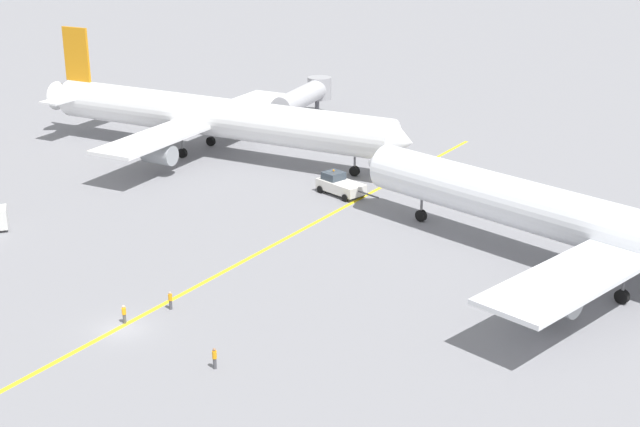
% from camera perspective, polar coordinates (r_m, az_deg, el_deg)
% --- Properties ---
extents(ground_plane, '(600.00, 600.00, 0.00)m').
position_cam_1_polar(ground_plane, '(77.49, -12.36, -7.13)').
color(ground_plane, gray).
extents(taxiway_stripe, '(14.98, 119.18, 0.01)m').
position_cam_1_polar(taxiway_stripe, '(84.23, -7.74, -4.55)').
color(taxiway_stripe, yellow).
rests_on(taxiway_stripe, ground).
extents(airliner_at_gate_left, '(57.26, 39.34, 15.77)m').
position_cam_1_polar(airliner_at_gate_left, '(123.90, -6.70, 6.05)').
color(airliner_at_gate_left, white).
rests_on(airliner_at_gate_left, ground).
extents(airliner_being_pushed, '(58.34, 40.74, 14.64)m').
position_cam_1_polar(airliner_being_pushed, '(86.67, 18.06, -1.07)').
color(airliner_being_pushed, white).
rests_on(airliner_being_pushed, ground).
extents(pushback_tug, '(9.08, 4.80, 2.84)m').
position_cam_1_polar(pushback_tug, '(107.70, 1.26, 1.83)').
color(pushback_tug, white).
rests_on(pushback_tug, ground).
extents(ground_crew_ramp_agent_by_cones, '(0.36, 0.36, 1.66)m').
position_cam_1_polar(ground_crew_ramp_agent_by_cones, '(78.03, -12.27, -6.22)').
color(ground_crew_ramp_agent_by_cones, '#4C4C51').
rests_on(ground_crew_ramp_agent_by_cones, ground).
extents(ground_crew_marshaller_foreground, '(0.44, 0.40, 1.67)m').
position_cam_1_polar(ground_crew_marshaller_foreground, '(79.74, -9.43, -5.42)').
color(ground_crew_marshaller_foreground, '#4C4C51').
rests_on(ground_crew_marshaller_foreground, ground).
extents(ground_crew_wing_walker_right, '(0.36, 0.36, 1.74)m').
position_cam_1_polar(ground_crew_wing_walker_right, '(69.96, -6.67, -9.05)').
color(ground_crew_wing_walker_right, '#4C4C51').
rests_on(ground_crew_wing_walker_right, ground).
extents(jet_bridge, '(4.52, 17.20, 5.89)m').
position_cam_1_polar(jet_bridge, '(141.81, -0.91, 7.48)').
color(jet_bridge, '#B7B7BC').
rests_on(jet_bridge, ground).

